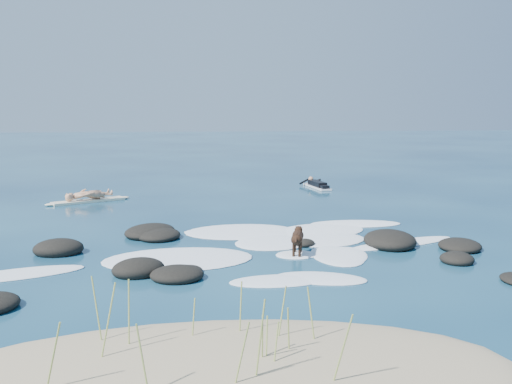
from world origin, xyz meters
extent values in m
plane|color=#0A2642|center=(0.00, 0.00, 0.00)|extent=(160.00, 160.00, 0.00)
ellipsoid|color=#9E8966|center=(0.00, -8.20, 0.00)|extent=(9.00, 4.40, 0.60)
cylinder|color=#92A24E|center=(0.41, -7.01, 0.59)|extent=(0.08, 0.11, 0.95)
cylinder|color=#92A24E|center=(0.81, -8.26, 0.48)|extent=(0.13, 0.19, 0.71)
cylinder|color=#92A24E|center=(-1.86, -7.06, 0.68)|extent=(0.18, 0.18, 1.11)
cylinder|color=#92A24E|center=(-0.98, -8.97, 0.65)|extent=(0.19, 0.14, 1.05)
cylinder|color=#92A24E|center=(-1.59, -7.77, 0.74)|extent=(0.26, 0.21, 1.20)
cylinder|color=#92A24E|center=(1.48, -7.48, 0.60)|extent=(0.14, 0.14, 0.96)
cylinder|color=#92A24E|center=(1.58, -8.95, 0.67)|extent=(0.26, 0.16, 1.08)
cylinder|color=#92A24E|center=(0.26, -8.84, 0.61)|extent=(0.25, 0.08, 0.96)
cylinder|color=#92A24E|center=(0.70, -8.06, 0.49)|extent=(0.07, 0.20, 0.72)
cylinder|color=#92A24E|center=(-0.35, -7.13, 0.49)|extent=(0.08, 0.13, 0.73)
cylinder|color=#92A24E|center=(0.53, -8.69, 0.73)|extent=(0.16, 0.03, 1.23)
cylinder|color=#92A24E|center=(-1.33, -7.34, 0.69)|extent=(0.05, 0.17, 1.13)
cylinder|color=#92A24E|center=(1.05, -7.92, 0.54)|extent=(0.08, 0.12, 0.83)
cylinder|color=#92A24E|center=(-2.14, -8.71, 0.65)|extent=(0.28, 0.10, 1.04)
cylinder|color=#92A24E|center=(0.62, -8.17, 0.54)|extent=(0.03, 0.12, 0.84)
cylinder|color=#92A24E|center=(1.04, -7.29, 0.59)|extent=(0.18, 0.15, 0.92)
ellipsoid|color=black|center=(6.23, -2.57, 0.09)|extent=(1.12, 1.16, 0.35)
ellipsoid|color=black|center=(-1.64, -2.73, 0.12)|extent=(1.57, 1.48, 0.50)
ellipsoid|color=black|center=(4.98, -0.33, 0.08)|extent=(1.01, 0.97, 0.32)
ellipsoid|color=black|center=(-0.48, -2.71, 0.05)|extent=(0.80, 0.77, 0.21)
ellipsoid|color=black|center=(6.94, -1.24, 0.09)|extent=(1.63, 1.74, 0.36)
ellipsoid|color=black|center=(-1.38, 0.97, 0.09)|extent=(1.58, 1.69, 0.37)
ellipsoid|color=black|center=(-1.68, 1.41, 0.11)|extent=(2.08, 2.23, 0.43)
ellipsoid|color=black|center=(-3.94, -0.55, 0.13)|extent=(1.43, 1.23, 0.52)
ellipsoid|color=black|center=(5.16, -0.63, 0.14)|extent=(1.80, 2.07, 0.55)
ellipsoid|color=black|center=(6.89, -1.04, 0.06)|extent=(0.59, 0.54, 0.24)
ellipsoid|color=black|center=(2.75, -0.43, 0.07)|extent=(0.77, 0.71, 0.27)
ellipsoid|color=black|center=(-0.73, -3.21, 0.10)|extent=(1.29, 1.15, 0.39)
ellipsoid|color=white|center=(1.51, -3.66, 0.01)|extent=(2.23, 1.05, 0.12)
ellipsoid|color=white|center=(3.65, 1.46, 0.01)|extent=(3.44, 2.91, 0.12)
ellipsoid|color=white|center=(-4.46, -2.51, 0.01)|extent=(3.28, 1.98, 0.12)
ellipsoid|color=white|center=(3.49, 0.21, 0.01)|extent=(2.91, 2.48, 0.12)
ellipsoid|color=white|center=(-0.75, -1.53, 0.01)|extent=(4.01, 2.63, 0.12)
ellipsoid|color=white|center=(1.89, -0.01, 0.01)|extent=(2.66, 2.44, 0.12)
ellipsoid|color=white|center=(5.57, -0.49, 0.01)|extent=(3.74, 2.07, 0.12)
ellipsoid|color=white|center=(1.05, 1.37, 0.01)|extent=(3.69, 2.06, 0.12)
ellipsoid|color=white|center=(5.03, 2.37, 0.01)|extent=(3.12, 1.38, 0.12)
ellipsoid|color=white|center=(3.38, -1.66, 0.01)|extent=(1.43, 2.25, 0.12)
ellipsoid|color=white|center=(2.52, -3.57, 0.01)|extent=(2.31, 1.59, 0.12)
ellipsoid|color=white|center=(1.12, 1.57, 0.01)|extent=(3.57, 2.40, 0.12)
ellipsoid|color=white|center=(3.59, -1.67, 0.01)|extent=(1.70, 2.21, 0.12)
ellipsoid|color=white|center=(2.34, -1.45, 0.01)|extent=(1.10, 0.90, 0.12)
cube|color=#F5E8C4|center=(-4.66, 7.97, 0.05)|extent=(2.87, 1.96, 0.10)
ellipsoid|color=#F5E8C4|center=(-3.38, 8.68, 0.05)|extent=(0.68, 0.58, 0.11)
ellipsoid|color=#F5E8C4|center=(-5.95, 7.25, 0.05)|extent=(0.68, 0.58, 0.11)
imported|color=tan|center=(-4.66, 7.97, 1.06)|extent=(0.74, 0.83, 1.91)
cube|color=white|center=(5.63, 11.11, 0.05)|extent=(0.94, 2.41, 0.09)
ellipsoid|color=white|center=(5.42, 12.27, 0.05)|extent=(0.37, 0.56, 0.09)
cube|color=black|center=(5.63, 11.11, 0.21)|extent=(0.67, 1.50, 0.24)
sphere|color=tan|center=(5.48, 11.93, 0.34)|extent=(0.29, 0.29, 0.25)
cylinder|color=black|center=(5.16, 12.04, 0.20)|extent=(0.55, 0.40, 0.27)
cylinder|color=black|center=(5.75, 12.14, 0.20)|extent=(0.60, 0.23, 0.27)
cube|color=black|center=(5.77, 10.32, 0.17)|extent=(0.46, 0.64, 0.15)
cylinder|color=black|center=(2.34, -1.55, 0.51)|extent=(0.43, 0.65, 0.29)
sphere|color=black|center=(2.40, -1.29, 0.51)|extent=(0.37, 0.37, 0.30)
sphere|color=black|center=(2.27, -1.81, 0.51)|extent=(0.33, 0.33, 0.27)
sphere|color=black|center=(2.45, -1.12, 0.61)|extent=(0.26, 0.26, 0.22)
cone|color=black|center=(2.48, -1.00, 0.59)|extent=(0.14, 0.16, 0.11)
cone|color=black|center=(2.39, -1.12, 0.70)|extent=(0.12, 0.09, 0.11)
cone|color=black|center=(2.50, -1.15, 0.70)|extent=(0.12, 0.09, 0.11)
cylinder|color=black|center=(2.31, -1.33, 0.20)|extent=(0.09, 0.09, 0.39)
cylinder|color=black|center=(2.46, -1.37, 0.20)|extent=(0.09, 0.09, 0.39)
cylinder|color=black|center=(2.21, -1.73, 0.20)|extent=(0.09, 0.09, 0.39)
cylinder|color=black|center=(2.36, -1.77, 0.20)|extent=(0.09, 0.09, 0.39)
cylinder|color=black|center=(2.24, -1.94, 0.56)|extent=(0.12, 0.29, 0.17)
camera|label=1|loc=(-0.30, -15.85, 3.83)|focal=40.00mm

